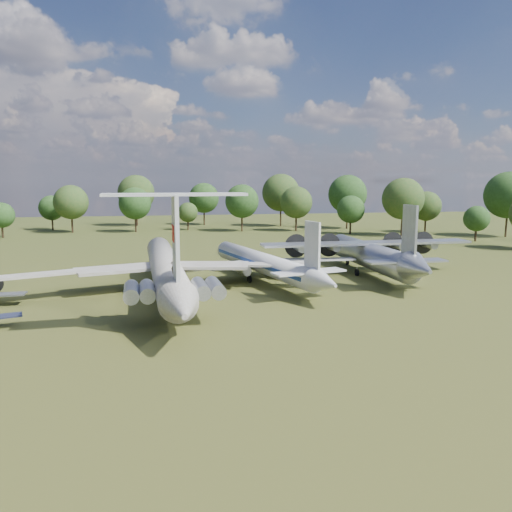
{
  "coord_description": "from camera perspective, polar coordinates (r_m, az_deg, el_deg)",
  "views": [
    {
      "loc": [
        1.13,
        -61.05,
        14.2
      ],
      "look_at": [
        12.83,
        -1.17,
        5.0
      ],
      "focal_mm": 35.0,
      "sensor_mm": 36.0,
      "label": 1
    }
  ],
  "objects": [
    {
      "name": "ground",
      "position": [
        62.69,
        -11.83,
        -4.7
      ],
      "size": [
        300.0,
        300.0,
        0.0
      ],
      "primitive_type": "plane",
      "color": "#213612",
      "rests_on": "ground"
    },
    {
      "name": "il62_airliner",
      "position": [
        64.19,
        -10.26,
        -2.0
      ],
      "size": [
        42.6,
        54.17,
        5.15
      ],
      "primitive_type": null,
      "rotation": [
        0.0,
        0.0,
        0.04
      ],
      "color": "#B3B3AE",
      "rests_on": "ground"
    },
    {
      "name": "tu104_jet",
      "position": [
        71.69,
        0.69,
        -1.21
      ],
      "size": [
        38.7,
        46.18,
        4.03
      ],
      "primitive_type": null,
      "rotation": [
        0.0,
        0.0,
        0.23
      ],
      "color": "silver",
      "rests_on": "ground"
    },
    {
      "name": "an12_transport",
      "position": [
        78.28,
        12.82,
        -0.29
      ],
      "size": [
        33.28,
        37.15,
        4.86
      ],
      "primitive_type": null,
      "rotation": [
        0.0,
        0.0,
        -0.01
      ],
      "color": "#A6A9AE",
      "rests_on": "ground"
    },
    {
      "name": "person_on_il62",
      "position": [
        49.44,
        -9.37,
        -1.13
      ],
      "size": [
        0.7,
        0.58,
        1.64
      ],
      "primitive_type": "imported",
      "rotation": [
        0.0,
        0.0,
        2.78
      ],
      "color": "olive",
      "rests_on": "il62_airliner"
    }
  ]
}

